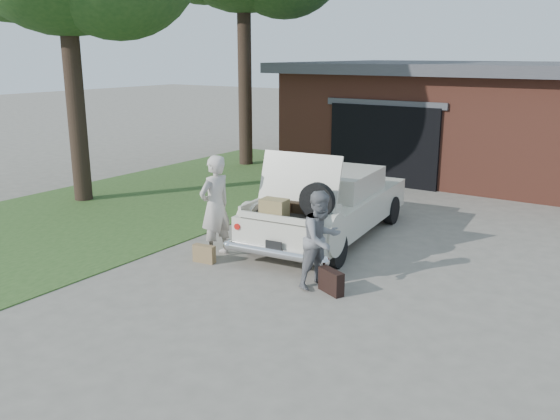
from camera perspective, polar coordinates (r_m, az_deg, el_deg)
The scene contains 8 objects.
ground at distance 9.55m, azimuth -2.02°, elevation -7.16°, with size 90.00×90.00×0.00m, color gray.
grass_strip at distance 15.19m, azimuth -12.29°, elevation 0.93°, with size 6.00×16.00×0.02m, color #2D4C1E.
house at distance 19.21m, azimuth 21.18°, elevation 8.18°, with size 12.80×7.80×3.30m.
sedan at distance 11.75m, azimuth 4.73°, elevation 0.54°, with size 2.25×4.80×1.89m.
woman_left at distance 10.66m, azimuth -6.26°, elevation 0.35°, with size 0.68×0.44×1.85m, color beige.
woman_right at distance 9.25m, azimuth 3.99°, elevation -2.84°, with size 0.75×0.59×1.55m, color gray.
suitcase_left at distance 10.55m, azimuth -7.31°, elevation -4.20°, with size 0.41×0.13×0.32m, color #94764B.
suitcase_right at distance 9.20m, azimuth 4.94°, elevation -6.87°, with size 0.48×0.15×0.37m, color black.
Camera 1 is at (5.20, -7.17, 3.59)m, focal length 38.00 mm.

